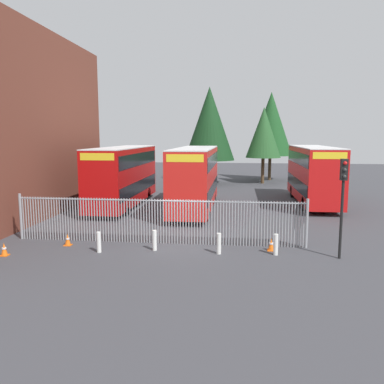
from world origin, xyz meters
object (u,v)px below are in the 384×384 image
bollard_center_front (155,240)px  bollard_far_right (276,245)px  traffic_cone_by_gate (4,249)px  traffic_light_kerbside (343,190)px  traffic_cone_mid_forecourt (68,240)px  double_decker_bus_behind_fence_left (313,173)px  bollard_near_left (99,242)px  double_decker_bus_near_gate (195,176)px  bollard_near_right (219,244)px  traffic_cone_near_kerb (271,245)px  double_decker_bus_behind_fence_right (123,174)px

bollard_center_front → bollard_far_right: (5.49, -0.07, 0.00)m
bollard_center_front → traffic_cone_by_gate: bearing=-166.1°
traffic_cone_by_gate → traffic_light_kerbside: bearing=5.1°
traffic_light_kerbside → traffic_cone_mid_forecourt: bearing=177.4°
double_decker_bus_behind_fence_left → traffic_light_kerbside: bearing=-95.5°
bollard_center_front → traffic_light_kerbside: size_ratio=0.22×
double_decker_bus_behind_fence_left → bollard_near_left: size_ratio=11.38×
double_decker_bus_near_gate → bollard_near_right: (2.18, -10.23, -1.95)m
traffic_cone_near_kerb → traffic_cone_mid_forecourt: bearing=-178.4°
bollard_far_right → bollard_near_left: bearing=-176.2°
bollard_near_left → traffic_cone_near_kerb: 7.88m
double_decker_bus_behind_fence_left → traffic_light_kerbside: (-1.36, -14.23, 0.56)m
traffic_light_kerbside → double_decker_bus_behind_fence_right: bearing=138.8°
double_decker_bus_near_gate → bollard_near_right: 10.64m
bollard_near_right → bollard_far_right: same height
bollard_center_front → bollard_far_right: bearing=-0.7°
bollard_far_right → double_decker_bus_near_gate: bearing=115.0°
double_decker_bus_behind_fence_right → bollard_near_right: 13.68m
double_decker_bus_behind_fence_left → bollard_near_right: bearing=-114.9°
double_decker_bus_behind_fence_right → bollard_near_right: size_ratio=11.38×
double_decker_bus_behind_fence_right → bollard_center_front: (4.66, -10.96, -1.95)m
bollard_center_front → traffic_light_kerbside: traffic_light_kerbside is taller
double_decker_bus_behind_fence_right → traffic_light_kerbside: bearing=-41.2°
bollard_near_right → traffic_cone_near_kerb: 2.51m
double_decker_bus_behind_fence_right → traffic_cone_mid_forecourt: (0.33, -10.66, -2.13)m
traffic_cone_mid_forecourt → double_decker_bus_behind_fence_left: bearing=44.5°
double_decker_bus_behind_fence_left → bollard_near_left: (-11.99, -14.56, -1.95)m
double_decker_bus_near_gate → traffic_cone_by_gate: 13.83m
double_decker_bus_near_gate → bollard_far_right: double_decker_bus_near_gate is taller
double_decker_bus_near_gate → bollard_center_front: 10.24m
bollard_near_right → traffic_cone_by_gate: bollard_near_right is taller
bollard_near_left → traffic_cone_near_kerb: bollard_near_left is taller
bollard_near_left → bollard_near_right: bearing=4.1°
traffic_light_kerbside → bollard_center_front: bearing=178.1°
bollard_near_left → bollard_near_right: same height
traffic_cone_mid_forecourt → bollard_near_left: bearing=-25.5°
bollard_near_left → traffic_light_kerbside: 10.93m
double_decker_bus_behind_fence_right → double_decker_bus_near_gate: bearing=-9.8°
bollard_center_front → traffic_light_kerbside: 8.57m
traffic_cone_mid_forecourt → traffic_cone_by_gate: bearing=-137.8°
bollard_center_front → bollard_far_right: 5.49m
traffic_cone_near_kerb → bollard_near_right: bearing=-161.5°
double_decker_bus_behind_fence_left → bollard_center_front: (-9.55, -13.96, -1.95)m
traffic_cone_by_gate → double_decker_bus_behind_fence_left: bearing=44.2°
double_decker_bus_near_gate → double_decker_bus_behind_fence_left: size_ratio=1.00×
double_decker_bus_near_gate → double_decker_bus_behind_fence_left: same height
bollard_center_front → bollard_near_right: bearing=-4.1°
bollard_far_right → traffic_light_kerbside: traffic_light_kerbside is taller
double_decker_bus_near_gate → traffic_cone_mid_forecourt: size_ratio=18.32×
bollard_near_right → traffic_cone_mid_forecourt: bollard_near_right is taller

